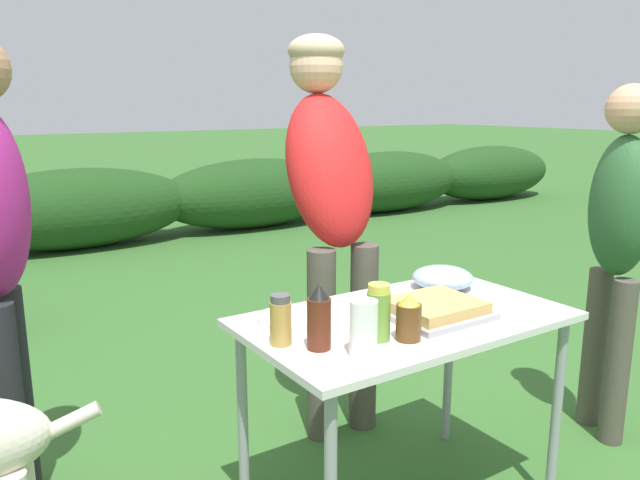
{
  "coord_description": "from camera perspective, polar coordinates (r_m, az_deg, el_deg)",
  "views": [
    {
      "loc": [
        -1.34,
        -1.52,
        1.45
      ],
      "look_at": [
        0.04,
        0.59,
        0.89
      ],
      "focal_mm": 35.0,
      "sensor_mm": 36.0,
      "label": 1
    }
  ],
  "objects": [
    {
      "name": "paper_cup_stack",
      "position": [
        1.78,
        4.0,
        -8.06
      ],
      "size": [
        0.08,
        0.08,
        0.16
      ],
      "primitive_type": "cylinder",
      "color": "white",
      "rests_on": "folding_table"
    },
    {
      "name": "mixing_bowl",
      "position": [
        2.46,
        11.15,
        -3.39
      ],
      "size": [
        0.23,
        0.23,
        0.09
      ],
      "primitive_type": "ellipsoid",
      "color": "#99B2CC",
      "rests_on": "folding_table"
    },
    {
      "name": "plate_stack",
      "position": [
        2.07,
        -2.72,
        -7.19
      ],
      "size": [
        0.22,
        0.22,
        0.02
      ],
      "primitive_type": "cylinder",
      "color": "white",
      "rests_on": "folding_table"
    },
    {
      "name": "folding_table",
      "position": [
        2.17,
        7.79,
        -8.78
      ],
      "size": [
        1.1,
        0.64,
        0.74
      ],
      "color": "silver",
      "rests_on": "ground"
    },
    {
      "name": "food_tray",
      "position": [
        2.15,
        10.41,
        -6.2
      ],
      "size": [
        0.32,
        0.29,
        0.06
      ],
      "color": "#9E9EA3",
      "rests_on": "folding_table"
    },
    {
      "name": "relish_jar",
      "position": [
        1.9,
        5.37,
        -6.64
      ],
      "size": [
        0.07,
        0.07,
        0.18
      ],
      "color": "olive",
      "rests_on": "folding_table"
    },
    {
      "name": "bbq_sauce_bottle",
      "position": [
        1.82,
        -0.1,
        -7.17
      ],
      "size": [
        0.07,
        0.07,
        0.2
      ],
      "color": "#562314",
      "rests_on": "folding_table"
    },
    {
      "name": "spice_jar",
      "position": [
        1.87,
        -3.62,
        -7.34
      ],
      "size": [
        0.07,
        0.07,
        0.15
      ],
      "color": "#B2893D",
      "rests_on": "folding_table"
    },
    {
      "name": "standing_person_in_red_jacket",
      "position": [
        2.7,
        0.93,
        4.87
      ],
      "size": [
        0.44,
        0.55,
        1.74
      ],
      "rotation": [
        0.0,
        0.0,
        -0.11
      ],
      "color": "#4C473D",
      "rests_on": "ground"
    },
    {
      "name": "beer_bottle",
      "position": [
        1.92,
        8.1,
        -7.11
      ],
      "size": [
        0.08,
        0.08,
        0.14
      ],
      "color": "brown",
      "rests_on": "folding_table"
    },
    {
      "name": "standing_person_in_navy_coat",
      "position": [
        2.9,
        25.66,
        0.85
      ],
      "size": [
        0.33,
        0.38,
        1.52
      ],
      "rotation": [
        0.0,
        0.0,
        -1.99
      ],
      "color": "#4C473D",
      "rests_on": "ground"
    },
    {
      "name": "shrub_hedge",
      "position": [
        6.73,
        -21.28,
        2.7
      ],
      "size": [
        14.4,
        0.9,
        0.81
      ],
      "color": "#1E4219",
      "rests_on": "ground"
    }
  ]
}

